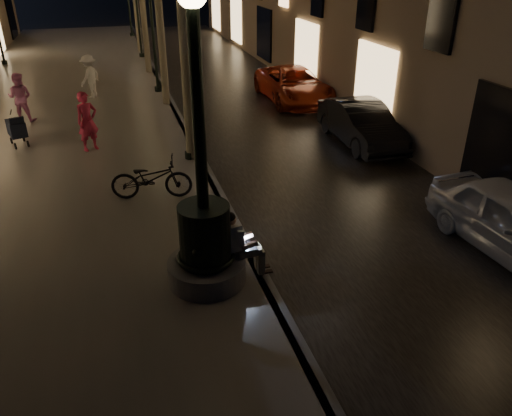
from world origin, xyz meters
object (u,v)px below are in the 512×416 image
object	(u,v)px
pedestrian_white	(90,76)
seated_man_laptop	(239,242)
stroller	(17,128)
car_third	(294,85)
fountain_lamppost	(205,231)
pedestrian_pink	(20,97)
car_second	(361,124)
lamp_curb_b	(151,15)
pedestrian_red	(87,121)
lamp_curb_a	(183,49)
bicycle	(151,178)

from	to	relation	value
pedestrian_white	seated_man_laptop	bearing A→B (deg)	45.47
stroller	car_third	world-z (taller)	car_third
pedestrian_white	fountain_lamppost	bearing A→B (deg)	43.00
car_third	pedestrian_pink	bearing A→B (deg)	-176.90
fountain_lamppost	car_second	world-z (taller)	fountain_lamppost
lamp_curb_b	pedestrian_white	xyz separation A→B (m)	(-2.67, -0.20, -2.20)
car_third	pedestrian_white	distance (m)	8.20
pedestrian_red	stroller	bearing A→B (deg)	129.21
seated_man_laptop	pedestrian_white	distance (m)	14.04
seated_man_laptop	pedestrian_red	xyz separation A→B (m)	(-2.62, 7.53, 0.17)
fountain_lamppost	lamp_curb_a	world-z (taller)	fountain_lamppost
bicycle	pedestrian_white	bearing A→B (deg)	18.81
car_third	pedestrian_pink	distance (m)	10.20
fountain_lamppost	pedestrian_white	distance (m)	13.94
pedestrian_red	seated_man_laptop	bearing A→B (deg)	-96.64
fountain_lamppost	pedestrian_pink	xyz separation A→B (m)	(-4.26, 11.16, -0.18)
lamp_curb_a	seated_man_laptop	bearing A→B (deg)	-90.84
fountain_lamppost	pedestrian_red	size ratio (longest dim) A/B	2.99
lamp_curb_a	pedestrian_white	size ratio (longest dim) A/B	2.87
pedestrian_pink	pedestrian_white	distance (m)	3.49
lamp_curb_b	car_second	world-z (taller)	lamp_curb_b
lamp_curb_b	pedestrian_pink	world-z (taller)	lamp_curb_b
car_second	bicycle	bearing A→B (deg)	-158.34
bicycle	car_second	bearing A→B (deg)	-58.68
stroller	car_second	bearing A→B (deg)	-30.74
fountain_lamppost	pedestrian_red	distance (m)	7.80
lamp_curb_b	pedestrian_white	distance (m)	3.46
fountain_lamppost	pedestrian_pink	bearing A→B (deg)	110.90
stroller	car_third	bearing A→B (deg)	-1.18
lamp_curb_a	stroller	world-z (taller)	lamp_curb_a
pedestrian_white	stroller	bearing A→B (deg)	12.78
pedestrian_pink	bicycle	world-z (taller)	pedestrian_pink
lamp_curb_a	pedestrian_red	xyz separation A→B (m)	(-2.71, 1.53, -2.16)
pedestrian_red	lamp_curb_a	bearing A→B (deg)	-55.33
lamp_curb_a	car_third	world-z (taller)	lamp_curb_a
car_third	pedestrian_pink	world-z (taller)	pedestrian_pink
pedestrian_white	pedestrian_red	bearing A→B (deg)	34.49
lamp_curb_a	car_third	bearing A→B (deg)	46.96
lamp_curb_a	pedestrian_red	distance (m)	3.79
fountain_lamppost	pedestrian_pink	distance (m)	11.95
lamp_curb_a	lamp_curb_b	xyz separation A→B (m)	(0.00, 8.00, 0.00)
seated_man_laptop	pedestrian_pink	size ratio (longest dim) A/B	0.79
seated_man_laptop	car_third	xyz separation A→B (m)	(5.31, 11.59, -0.23)
stroller	pedestrian_white	bearing A→B (deg)	49.67
lamp_curb_a	fountain_lamppost	bearing A→B (deg)	-96.65
car_third	pedestrian_pink	size ratio (longest dim) A/B	2.90
pedestrian_pink	seated_man_laptop	bearing A→B (deg)	128.08
lamp_curb_a	stroller	size ratio (longest dim) A/B	4.44
fountain_lamppost	lamp_curb_b	distance (m)	14.16
seated_man_laptop	lamp_curb_b	bearing A→B (deg)	89.64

